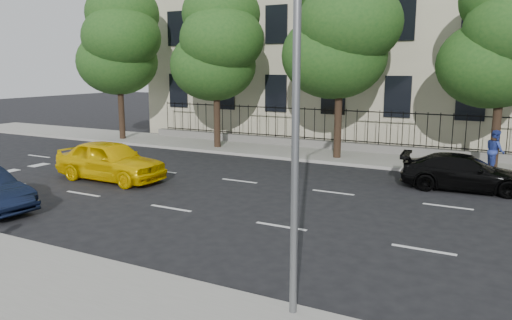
{
  "coord_description": "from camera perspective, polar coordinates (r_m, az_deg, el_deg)",
  "views": [
    {
      "loc": [
        5.9,
        -10.11,
        4.59
      ],
      "look_at": [
        -1.1,
        3.0,
        1.79
      ],
      "focal_mm": 35.0,
      "sensor_mm": 36.0,
      "label": 1
    }
  ],
  "objects": [
    {
      "name": "pedestrian_far",
      "position": [
        23.56,
        25.65,
        0.98
      ],
      "size": [
        0.98,
        1.08,
        1.81
      ],
      "primitive_type": "imported",
      "rotation": [
        0.0,
        0.0,
        1.99
      ],
      "color": "#2A3C94",
      "rests_on": "far_sidewalk"
    },
    {
      "name": "street_light",
      "position": [
        9.03,
        6.1,
        14.15
      ],
      "size": [
        0.25,
        3.32,
        8.05
      ],
      "color": "slate",
      "rests_on": "near_sidewalk"
    },
    {
      "name": "yellow_taxi",
      "position": [
        21.12,
        -16.31,
        -0.05
      ],
      "size": [
        4.85,
        2.01,
        1.64
      ],
      "primitive_type": "imported",
      "rotation": [
        0.0,
        0.0,
        1.56
      ],
      "color": "#F9CA01",
      "rests_on": "ground"
    },
    {
      "name": "black_sedan",
      "position": [
        20.28,
        22.73,
        -1.32
      ],
      "size": [
        4.77,
        2.3,
        1.34
      ],
      "primitive_type": "imported",
      "rotation": [
        0.0,
        0.0,
        1.66
      ],
      "color": "black",
      "rests_on": "ground"
    },
    {
      "name": "tree_c",
      "position": [
        24.82,
        9.88,
        14.72
      ],
      "size": [
        5.89,
        5.5,
        9.8
      ],
      "color": "#382619",
      "rests_on": "far_sidewalk"
    },
    {
      "name": "tree_d",
      "position": [
        23.52,
        26.64,
        12.61
      ],
      "size": [
        5.34,
        4.94,
        8.84
      ],
      "color": "#382619",
      "rests_on": "far_sidewalk"
    },
    {
      "name": "lane_markings",
      "position": [
        16.64,
        6.22,
        -5.39
      ],
      "size": [
        49.6,
        4.62,
        0.01
      ],
      "primitive_type": null,
      "color": "silver",
      "rests_on": "ground"
    },
    {
      "name": "iron_fence",
      "position": [
        26.77,
        15.06,
        1.83
      ],
      "size": [
        30.0,
        0.5,
        2.2
      ],
      "color": "slate",
      "rests_on": "far_sidewalk"
    },
    {
      "name": "tree_a",
      "position": [
        32.12,
        -15.25,
        13.04
      ],
      "size": [
        5.71,
        5.31,
        9.39
      ],
      "color": "#382619",
      "rests_on": "far_sidewalk"
    },
    {
      "name": "far_sidewalk",
      "position": [
        25.23,
        14.11,
        0.03
      ],
      "size": [
        60.0,
        4.0,
        0.15
      ],
      "primitive_type": "cube",
      "color": "gray",
      "rests_on": "ground"
    },
    {
      "name": "tree_b",
      "position": [
        27.81,
        -4.35,
        13.22
      ],
      "size": [
        5.53,
        5.12,
        8.97
      ],
      "color": "#382619",
      "rests_on": "far_sidewalk"
    },
    {
      "name": "ground",
      "position": [
        12.58,
        -2.05,
        -10.75
      ],
      "size": [
        120.0,
        120.0,
        0.0
      ],
      "primitive_type": "plane",
      "color": "black",
      "rests_on": "ground"
    },
    {
      "name": "crosswalk",
      "position": [
        25.17,
        -24.97,
        -0.84
      ],
      "size": [
        0.5,
        12.1,
        0.01
      ],
      "primitive_type": null,
      "color": "silver",
      "rests_on": "ground"
    }
  ]
}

